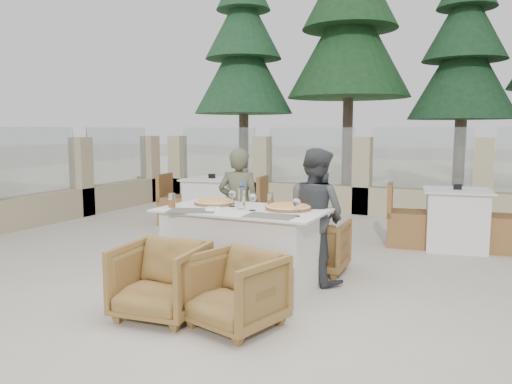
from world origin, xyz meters
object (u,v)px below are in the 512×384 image
at_px(beer_glass_right, 270,199).
at_px(bg_table_b, 456,219).
at_px(armchair_near_left, 161,280).
at_px(pizza_left, 215,202).
at_px(wine_glass_centre, 232,197).
at_px(diner_left, 239,207).
at_px(armchair_far_left, 253,234).
at_px(bg_table_a, 212,202).
at_px(armchair_far_right, 318,245).
at_px(dining_table, 243,248).
at_px(armchair_near_right, 235,291).
at_px(water_bottle, 241,196).
at_px(wine_glass_corner, 296,206).
at_px(beer_glass_left, 172,200).
at_px(wine_glass_near, 253,201).
at_px(pizza_right, 288,207).
at_px(diner_right, 315,215).
at_px(olive_dish, 213,208).

height_order(beer_glass_right, bg_table_b, beer_glass_right).
distance_m(armchair_near_left, bg_table_b, 4.12).
height_order(pizza_left, wine_glass_centre, wine_glass_centre).
relative_size(wine_glass_centre, diner_left, 0.14).
relative_size(beer_glass_right, armchair_far_left, 0.18).
height_order(armchair_far_left, bg_table_a, bg_table_a).
height_order(armchair_far_left, armchair_far_right, armchair_far_left).
bearing_deg(diner_left, dining_table, 109.41).
bearing_deg(armchair_near_right, beer_glass_right, 116.66).
bearing_deg(water_bottle, wine_glass_corner, -15.88).
bearing_deg(beer_glass_right, bg_table_b, 54.46).
bearing_deg(beer_glass_left, dining_table, 17.09).
bearing_deg(diner_left, wine_glass_near, 114.90).
bearing_deg(wine_glass_corner, water_bottle, 164.12).
distance_m(wine_glass_centre, beer_glass_left, 0.60).
bearing_deg(pizza_left, beer_glass_left, -130.50).
distance_m(water_bottle, armchair_far_left, 1.08).
bearing_deg(pizza_right, diner_right, 61.77).
height_order(wine_glass_corner, armchair_far_right, wine_glass_corner).
xyz_separation_m(pizza_left, armchair_near_left, (0.14, -1.14, -0.49)).
height_order(armchair_near_left, armchair_near_right, armchair_near_left).
bearing_deg(bg_table_a, diner_left, -61.05).
bearing_deg(wine_glass_centre, beer_glass_left, -151.13).
relative_size(dining_table, wine_glass_near, 8.70).
bearing_deg(pizza_left, beer_glass_right, 15.26).
relative_size(olive_dish, diner_left, 0.08).
bearing_deg(armchair_far_left, beer_glass_left, 93.57).
distance_m(wine_glass_near, armchair_near_right, 1.09).
bearing_deg(wine_glass_centre, wine_glass_near, -26.45).
height_order(dining_table, diner_right, diner_right).
relative_size(water_bottle, beer_glass_right, 1.93).
relative_size(wine_glass_centre, olive_dish, 1.67).
distance_m(armchair_near_right, bg_table_b, 3.78).
height_order(beer_glass_left, bg_table_b, beer_glass_left).
bearing_deg(pizza_right, wine_glass_corner, -58.19).
relative_size(pizza_left, armchair_near_left, 0.61).
height_order(water_bottle, wine_glass_corner, water_bottle).
relative_size(armchair_far_left, diner_left, 0.54).
height_order(bg_table_a, bg_table_b, same).
height_order(wine_glass_near, wine_glass_corner, same).
distance_m(dining_table, armchair_near_left, 1.05).
bearing_deg(wine_glass_near, diner_right, 49.32).
height_order(pizza_right, beer_glass_left, beer_glass_left).
xyz_separation_m(wine_glass_near, beer_glass_left, (-0.82, -0.14, -0.02)).
bearing_deg(armchair_near_right, armchair_near_left, -159.40).
distance_m(armchair_near_right, diner_left, 1.84).
relative_size(diner_right, bg_table_b, 0.82).
height_order(armchair_near_right, diner_right, diner_right).
relative_size(water_bottle, armchair_near_left, 0.37).
xyz_separation_m(olive_dish, armchair_far_left, (-0.08, 1.06, -0.47)).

